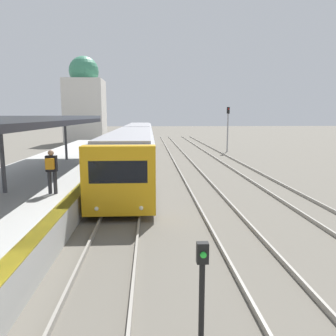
{
  "coord_description": "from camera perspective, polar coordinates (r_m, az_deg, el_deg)",
  "views": [
    {
      "loc": [
        1.11,
        0.09,
        3.89
      ],
      "look_at": [
        1.95,
        14.6,
        1.55
      ],
      "focal_mm": 35.0,
      "sensor_mm": 36.0,
      "label": 1
    }
  ],
  "objects": [
    {
      "name": "platform_canopy",
      "position": [
        13.74,
        -27.16,
        7.61
      ],
      "size": [
        4.0,
        23.83,
        2.92
      ],
      "color": "#4C515B",
      "rests_on": "station_platform"
    },
    {
      "name": "person_on_platform",
      "position": [
        12.94,
        -19.64,
        -0.01
      ],
      "size": [
        0.4,
        0.4,
        1.66
      ],
      "color": "#2D2D33",
      "rests_on": "station_platform"
    },
    {
      "name": "train_near",
      "position": [
        28.28,
        -5.56,
        4.53
      ],
      "size": [
        2.7,
        33.24,
        2.94
      ],
      "color": "gold",
      "rests_on": "ground_plane"
    },
    {
      "name": "signal_post_near",
      "position": [
        5.89,
        5.95,
        -18.98
      ],
      "size": [
        0.2,
        0.21,
        1.8
      ],
      "color": "black",
      "rests_on": "ground_plane"
    },
    {
      "name": "signal_mast_far",
      "position": [
        35.9,
        10.38,
        7.61
      ],
      "size": [
        0.28,
        0.29,
        4.77
      ],
      "color": "gray",
      "rests_on": "ground_plane"
    },
    {
      "name": "distant_domed_building",
      "position": [
        49.05,
        -14.23,
        10.93
      ],
      "size": [
        5.36,
        5.36,
        12.1
      ],
      "color": "silver",
      "rests_on": "ground_plane"
    }
  ]
}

